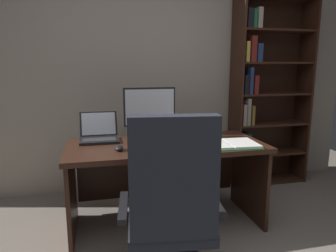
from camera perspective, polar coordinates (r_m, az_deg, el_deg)
name	(u,v)px	position (r m, az deg, el deg)	size (l,w,h in m)	color
wall_back	(144,57)	(3.37, -4.56, 12.62)	(4.85, 0.12, 2.86)	#A89E8E
desk	(164,163)	(2.64, -0.71, -6.98)	(1.60, 0.71, 0.71)	#381E14
bookshelf	(263,97)	(3.62, 17.26, 5.26)	(0.88, 0.31, 2.07)	#381E14
office_chair	(171,219)	(1.86, 0.64, -17.01)	(0.65, 0.60, 1.09)	black
monitor	(150,113)	(2.67, -3.43, 2.44)	(0.45, 0.16, 0.44)	black
laptop	(99,135)	(2.67, -12.71, -1.58)	(0.32, 0.31, 0.23)	black
keyboard	(158,147)	(2.37, -1.88, -3.86)	(0.42, 0.15, 0.02)	black
computer_mouse	(119,148)	(2.33, -9.14, -4.06)	(0.06, 0.10, 0.04)	black
reading_stand_with_book	(196,126)	(2.87, 5.27, -0.02)	(0.30, 0.27, 0.15)	black
open_binder	(227,144)	(2.49, 10.98, -3.34)	(0.50, 0.35, 0.02)	green
notepad	(189,140)	(2.61, 4.00, -2.65)	(0.15, 0.21, 0.01)	white
pen	(192,139)	(2.61, 4.42, -2.44)	(0.01, 0.01, 0.14)	navy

